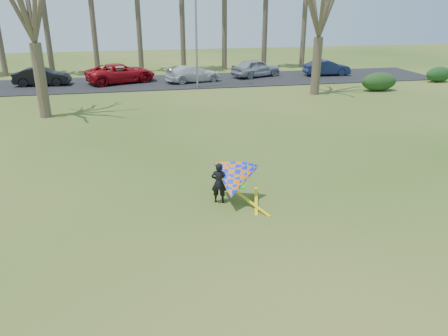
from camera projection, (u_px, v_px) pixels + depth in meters
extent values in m
plane|color=#1C4A10|center=(237.00, 224.00, 13.40)|extent=(100.00, 100.00, 0.00)
cube|color=black|center=(168.00, 82.00, 36.22)|extent=(46.00, 7.00, 0.06)
cylinder|color=brown|center=(46.00, 23.00, 38.21)|extent=(0.48, 0.48, 9.00)
cylinder|color=#4D3C2E|center=(93.00, 18.00, 38.83)|extent=(0.48, 0.48, 9.70)
cylinder|color=#4F3D2F|center=(138.00, 14.00, 39.45)|extent=(0.48, 0.48, 10.40)
cylinder|color=#46372A|center=(182.00, 22.00, 40.45)|extent=(0.48, 0.48, 9.00)
cylinder|color=#493C2B|center=(224.00, 17.00, 41.08)|extent=(0.48, 0.48, 9.70)
cylinder|color=#46392A|center=(265.00, 13.00, 41.70)|extent=(0.48, 0.48, 10.40)
cylinder|color=brown|center=(304.00, 20.00, 42.70)|extent=(0.48, 0.48, 9.00)
cylinder|color=#4E3D2F|center=(41.00, 81.00, 24.84)|extent=(0.64, 0.64, 4.20)
cylinder|color=#453929|center=(316.00, 66.00, 30.99)|extent=(0.64, 0.64, 3.99)
cylinder|color=gray|center=(196.00, 34.00, 32.42)|extent=(0.16, 0.16, 8.00)
ellipsoid|color=#183814|center=(379.00, 82.00, 32.63)|extent=(2.74, 1.24, 1.37)
ellipsoid|color=#143817|center=(439.00, 74.00, 36.11)|extent=(2.28, 1.07, 1.26)
imported|color=black|center=(42.00, 76.00, 34.37)|extent=(4.33, 1.74, 1.40)
imported|color=#A90D17|center=(121.00, 73.00, 35.50)|extent=(6.08, 4.33, 1.54)
imported|color=silver|center=(193.00, 74.00, 35.92)|extent=(4.90, 2.88, 1.33)
imported|color=#999DA5|center=(256.00, 68.00, 38.22)|extent=(4.81, 3.33, 1.52)
imported|color=#172145|center=(327.00, 68.00, 38.94)|extent=(4.13, 1.59, 1.34)
imported|color=black|center=(219.00, 183.00, 14.62)|extent=(0.60, 0.49, 1.42)
cone|color=#042AE7|center=(234.00, 181.00, 14.43)|extent=(2.13, 2.39, 2.02)
cube|color=#0CBF19|center=(238.00, 183.00, 14.39)|extent=(0.62, 0.60, 0.24)
cube|color=yellow|center=(252.00, 207.00, 14.51)|extent=(0.85, 1.66, 0.28)
cube|color=yellow|center=(256.00, 204.00, 14.73)|extent=(0.56, 1.76, 0.22)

